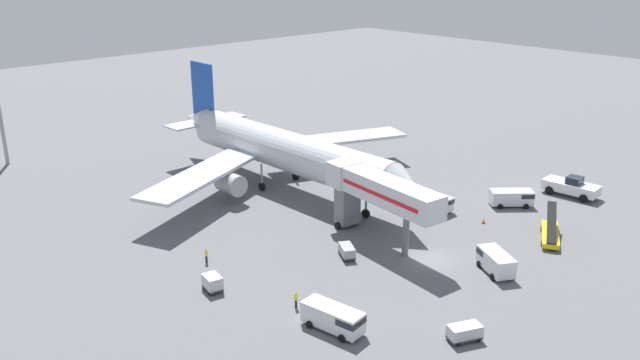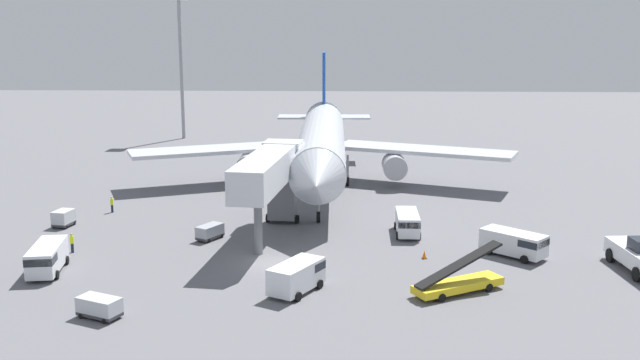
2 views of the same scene
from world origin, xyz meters
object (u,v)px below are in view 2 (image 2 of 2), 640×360
Objects in this scene: service_van_outer_right at (47,257)px; baggage_cart_mid_center at (63,218)px; service_van_mid_left at (408,222)px; baggage_cart_near_right at (99,306)px; ground_crew_worker_midground at (112,204)px; service_van_rear_right at (515,243)px; safety_cone_alpha at (424,255)px; service_van_far_right at (297,275)px; jet_bridge at (271,173)px; ground_crew_worker_foreground at (72,242)px; belt_loader_truck at (458,282)px; apron_light_mast at (180,38)px; airplane_at_gate at (322,143)px; baggage_cart_outer_left at (210,231)px.

service_van_outer_right is 13.40m from baggage_cart_mid_center.
service_van_mid_left is 29.18m from baggage_cart_near_right.
ground_crew_worker_midground is (-0.78, 18.25, -0.36)m from service_van_outer_right.
baggage_cart_mid_center is (-31.97, 1.57, -0.29)m from service_van_mid_left.
service_van_rear_right is 8.15× the size of safety_cone_alpha.
service_van_rear_right is at bearing -10.67° from baggage_cart_mid_center.
service_van_far_right is 1.62× the size of baggage_cart_near_right.
jet_bridge reaches higher than ground_crew_worker_foreground.
service_van_outer_right is 1.86× the size of baggage_cart_near_right.
service_van_far_right reaches higher than ground_crew_worker_midground.
ground_crew_worker_midground is at bearing 133.05° from service_van_far_right.
baggage_cart_near_right is at bearing -155.12° from service_van_rear_right.
safety_cone_alpha is (29.13, 4.53, -0.91)m from service_van_outer_right.
belt_loader_truck is at bearing -80.50° from service_van_mid_left.
jet_bridge is 60.93m from apron_light_mast.
service_van_rear_right is (36.56, 5.30, -0.05)m from service_van_outer_right.
ground_crew_worker_midground is (-20.13, 21.55, -0.35)m from service_van_far_right.
service_van_outer_right is 10.91m from baggage_cart_near_right.
baggage_cart_near_right is at bearing -116.42° from jet_bridge.
baggage_cart_mid_center is 8.66m from ground_crew_worker_foreground.
airplane_at_gate is 36.80m from service_van_outer_right.
ground_crew_worker_midground is (-29.08, 6.94, -0.28)m from service_van_mid_left.
baggage_cart_mid_center is 3.43× the size of safety_cone_alpha.
baggage_cart_mid_center is at bearing 165.72° from safety_cone_alpha.
service_van_mid_left is at bearing 143.93° from service_van_rear_right.
service_van_outer_right is 36.94m from service_van_rear_right.
ground_crew_worker_foreground is 1.02× the size of ground_crew_worker_midground.
airplane_at_gate is 2.01× the size of apron_light_mast.
ground_crew_worker_midground reaches higher than baggage_cart_mid_center.
belt_loader_truck is 1.19× the size of service_van_outer_right.
service_van_outer_right is (-30.72, 3.12, 0.46)m from belt_loader_truck.
belt_loader_truck reaches higher than safety_cone_alpha.
apron_light_mast reaches higher than ground_crew_worker_midground.
ground_crew_worker_midground is (-16.92, 8.05, -4.96)m from jet_bridge.
belt_loader_truck is 1.30× the size of service_van_rear_right.
baggage_cart_near_right is 1.86× the size of ground_crew_worker_foreground.
service_van_far_right is 28.14m from baggage_cart_mid_center.
service_van_rear_right is at bearing -19.13° from ground_crew_worker_midground.
belt_loader_truck is 31.74m from ground_crew_worker_foreground.
baggage_cart_mid_center is (-23.02, 16.18, -0.37)m from service_van_far_right.
service_van_mid_left is at bearing -66.57° from airplane_at_gate.
baggage_cart_outer_left is (14.46, -3.67, -0.12)m from baggage_cart_mid_center.
service_van_rear_right is (8.26, -6.01, 0.03)m from service_van_mid_left.
belt_loader_truck is 4.21× the size of ground_crew_worker_midground.
airplane_at_gate is 20.84m from jet_bridge.
service_van_mid_left is 0.88× the size of service_van_outer_right.
baggage_cart_near_right is 77.55m from apron_light_mast.
jet_bridge is at bearing 156.42° from safety_cone_alpha.
airplane_at_gate is 16.69× the size of baggage_cart_outer_left.
airplane_at_gate is 28.43× the size of ground_crew_worker_midground.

